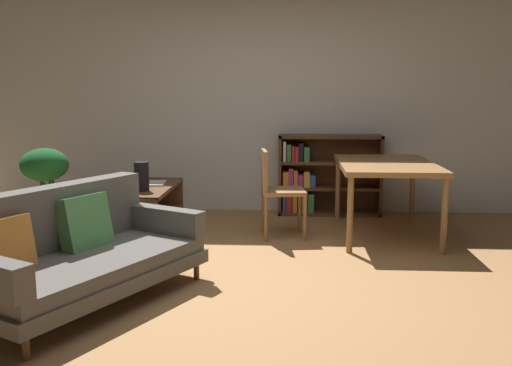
{
  "coord_description": "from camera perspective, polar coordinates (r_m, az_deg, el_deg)",
  "views": [
    {
      "loc": [
        0.37,
        -4.21,
        1.47
      ],
      "look_at": [
        0.07,
        0.58,
        0.68
      ],
      "focal_mm": 39.68,
      "sensor_mm": 36.0,
      "label": 1
    }
  ],
  "objects": [
    {
      "name": "bookshelf",
      "position": [
        6.81,
        6.56,
        0.71
      ],
      "size": [
        1.22,
        0.32,
        0.95
      ],
      "color": "#56351E",
      "rests_on": "ground_plane"
    },
    {
      "name": "media_console",
      "position": [
        5.81,
        -10.61,
        -2.99
      ],
      "size": [
        0.44,
        1.21,
        0.51
      ],
      "color": "#56351E",
      "rests_on": "ground_plane"
    },
    {
      "name": "fabric_couch",
      "position": [
        4.19,
        -17.86,
        -6.48
      ],
      "size": [
        1.55,
        1.92,
        0.79
      ],
      "color": "brown",
      "rests_on": "ground_plane"
    },
    {
      "name": "desk_speaker",
      "position": [
        5.53,
        -11.46,
        0.66
      ],
      "size": [
        0.14,
        0.14,
        0.28
      ],
      "color": "black",
      "rests_on": "media_console"
    },
    {
      "name": "potted_floor_plant",
      "position": [
        5.82,
        -20.44,
        -0.1
      ],
      "size": [
        0.45,
        0.45,
        0.92
      ],
      "color": "#9E9389",
      "rests_on": "ground_plane"
    },
    {
      "name": "dining_chair_near",
      "position": [
        5.68,
        2.08,
        -0.44
      ],
      "size": [
        0.47,
        0.47,
        0.88
      ],
      "color": "olive",
      "rests_on": "ground_plane"
    },
    {
      "name": "back_wall_panel",
      "position": [
        6.92,
        0.46,
        8.33
      ],
      "size": [
        6.8,
        0.1,
        2.7
      ],
      "primitive_type": "cube",
      "color": "silver",
      "rests_on": "ground_plane"
    },
    {
      "name": "open_laptop",
      "position": [
        5.93,
        -10.9,
        0.07
      ],
      "size": [
        0.44,
        0.36,
        0.06
      ],
      "color": "silver",
      "rests_on": "media_console"
    },
    {
      "name": "ground_plane",
      "position": [
        4.48,
        -1.43,
        -9.85
      ],
      "size": [
        8.16,
        8.16,
        0.0
      ],
      "primitive_type": "plane",
      "color": "#9E7042"
    },
    {
      "name": "dining_table",
      "position": [
        5.87,
        12.96,
        1.4
      ],
      "size": [
        0.94,
        1.46,
        0.75
      ],
      "color": "olive",
      "rests_on": "ground_plane"
    }
  ]
}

